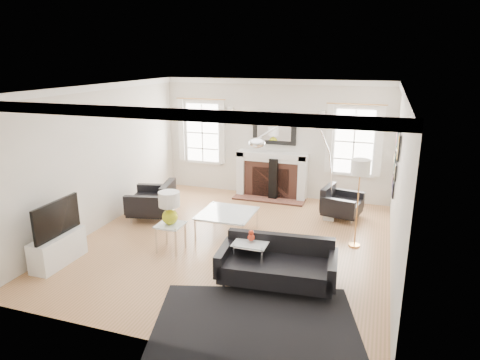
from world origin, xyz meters
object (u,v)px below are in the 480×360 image
(armchair_left, at_px, (154,202))
(arc_floor_lamp, at_px, (296,167))
(fireplace, at_px, (272,175))
(sofa, at_px, (277,265))
(gourd_lamp, at_px, (169,206))
(armchair_right, at_px, (340,204))
(coffee_table, at_px, (227,214))

(armchair_left, bearing_deg, arc_floor_lamp, 12.17)
(armchair_left, relative_size, arc_floor_lamp, 0.51)
(fireplace, height_order, armchair_left, fireplace)
(sofa, height_order, gourd_lamp, gourd_lamp)
(armchair_right, distance_m, arc_floor_lamp, 1.38)
(armchair_right, bearing_deg, sofa, -100.94)
(sofa, bearing_deg, fireplace, 105.78)
(armchair_left, bearing_deg, coffee_table, -10.47)
(gourd_lamp, relative_size, arc_floor_lamp, 0.27)
(sofa, relative_size, armchair_right, 1.91)
(armchair_left, height_order, coffee_table, armchair_left)
(armchair_left, bearing_deg, armchair_right, 18.67)
(armchair_right, xyz_separation_m, gourd_lamp, (-2.63, -2.57, 0.53))
(fireplace, bearing_deg, armchair_right, -27.71)
(arc_floor_lamp, bearing_deg, fireplace, 119.82)
(sofa, height_order, armchair_right, sofa)
(armchair_right, relative_size, coffee_table, 0.94)
(armchair_right, distance_m, gourd_lamp, 3.71)
(sofa, xyz_separation_m, gourd_lamp, (-2.04, 0.51, 0.53))
(armchair_right, bearing_deg, gourd_lamp, -135.74)
(fireplace, relative_size, coffee_table, 1.69)
(sofa, relative_size, armchair_left, 1.61)
(coffee_table, bearing_deg, arc_floor_lamp, 40.38)
(gourd_lamp, bearing_deg, arc_floor_lamp, 47.11)
(armchair_left, xyz_separation_m, coffee_table, (1.76, -0.33, 0.05))
(fireplace, relative_size, arc_floor_lamp, 0.77)
(fireplace, xyz_separation_m, armchair_left, (-1.99, -2.15, -0.18))
(sofa, height_order, arc_floor_lamp, arc_floor_lamp)
(armchair_right, bearing_deg, fireplace, 152.29)
(fireplace, xyz_separation_m, armchair_right, (1.72, -0.90, -0.23))
(coffee_table, relative_size, arc_floor_lamp, 0.45)
(armchair_right, height_order, arc_floor_lamp, arc_floor_lamp)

